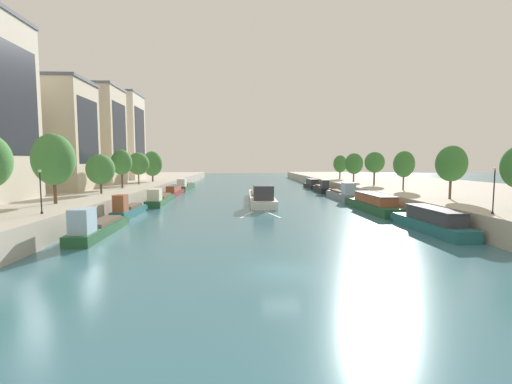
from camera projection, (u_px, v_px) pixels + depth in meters
ground_plane at (281, 271)px, 23.52m from camera, size 400.00×400.00×0.00m
quay_left at (82, 190)px, 76.49m from camera, size 36.00×170.00×2.49m
quay_right at (416, 188)px, 79.80m from camera, size 36.00×170.00×2.49m
barge_midriver at (261, 196)px, 63.34m from camera, size 4.54×24.86×3.54m
wake_behind_barge at (260, 215)px, 48.38m from camera, size 5.60×5.92×0.03m
moored_boat_left_lone at (97, 227)px, 34.57m from camera, size 2.65×12.73×3.19m
moored_boat_left_gap_after at (128, 210)px, 46.69m from camera, size 2.11×10.22×3.21m
moored_boat_left_near at (160, 199)px, 61.09m from camera, size 3.07×15.22×2.92m
moored_boat_left_far at (174, 191)px, 76.20m from camera, size 2.35×13.07×2.24m
moored_boat_left_downstream at (185, 186)px, 91.40m from camera, size 2.97×15.77×3.05m
moored_boat_right_second at (431, 221)px, 36.75m from camera, size 2.93×13.12×2.57m
moored_boat_right_midway at (373, 203)px, 52.15m from camera, size 3.30×16.79×2.64m
moored_boat_right_near at (342, 194)px, 68.01m from camera, size 2.80×13.35×3.50m
moored_boat_right_lone at (322, 188)px, 83.79m from camera, size 2.58×12.41×3.14m
moored_boat_right_downstream at (312, 184)px, 97.92m from camera, size 2.65×12.93×2.55m
tree_left_midway at (54, 159)px, 40.00m from camera, size 4.58×4.58×8.04m
tree_left_end_of_row at (100, 169)px, 52.80m from camera, size 4.15×4.15×5.97m
tree_left_third at (122, 162)px, 63.09m from camera, size 3.62×3.62×6.98m
tree_left_far at (138, 164)px, 73.84m from camera, size 4.44×4.44×6.72m
tree_left_by_lamp at (152, 164)px, 85.26m from camera, size 4.71×4.71×7.36m
tree_right_midway at (451, 164)px, 45.21m from camera, size 3.79×3.79×6.93m
tree_right_third at (404, 164)px, 59.82m from camera, size 3.51×3.51×6.67m
tree_right_distant at (375, 162)px, 73.07m from camera, size 4.05×4.05×6.88m
tree_right_past_mid at (354, 164)px, 84.23m from camera, size 4.26×4.26×6.88m
tree_right_end_of_row at (340, 164)px, 98.10m from camera, size 3.74×3.74×6.61m
lamppost_left_bank at (41, 189)px, 32.41m from camera, size 0.28×0.28×4.12m
lamppost_right_bank at (494, 188)px, 32.28m from camera, size 0.28×0.28×4.34m
building_left_tall at (43, 135)px, 58.58m from camera, size 15.51×9.89×18.45m
building_left_middle at (86, 135)px, 74.95m from camera, size 14.68×10.37×20.81m
building_left_corner at (119, 137)px, 95.64m from camera, size 11.47×11.56×23.24m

